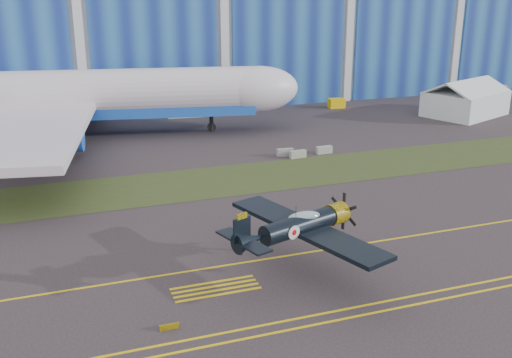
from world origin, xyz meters
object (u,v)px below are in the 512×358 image
object	(u,v)px
warbird	(299,225)
tug	(337,103)
jetliner	(53,41)
shipping_container	(185,109)
tent	(466,97)

from	to	relation	value
warbird	tug	xyz separation A→B (m)	(29.41, 52.08, -2.97)
jetliner	tug	size ratio (longest dim) A/B	31.80
warbird	shipping_container	distance (m)	54.09
warbird	tent	xyz separation A→B (m)	(45.56, 40.22, -0.91)
warbird	tent	bearing A→B (deg)	23.05
jetliner	shipping_container	xyz separation A→B (m)	(18.41, 6.91, -11.49)
tent	tug	world-z (taller)	tent
warbird	shipping_container	size ratio (longest dim) A/B	3.21
warbird	tug	bearing A→B (deg)	42.16
warbird	tent	distance (m)	60.78
warbird	shipping_container	bearing A→B (deg)	67.05
jetliner	warbird	bearing A→B (deg)	-62.61
jetliner	tug	world-z (taller)	jetliner
warbird	jetliner	size ratio (longest dim) A/B	0.21
warbird	jetliner	xyz separation A→B (m)	(-14.11, 46.95, 8.91)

